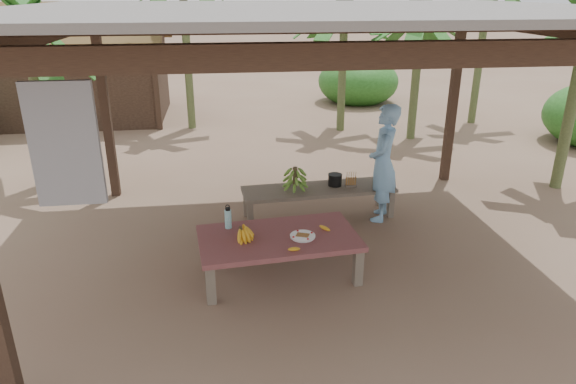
{
  "coord_description": "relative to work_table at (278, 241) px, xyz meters",
  "views": [
    {
      "loc": [
        -1.06,
        -5.76,
        3.11
      ],
      "look_at": [
        -0.28,
        0.04,
        0.8
      ],
      "focal_mm": 32.0,
      "sensor_mm": 36.0,
      "label": 1
    }
  ],
  "objects": [
    {
      "name": "hut",
      "position": [
        -4.03,
        8.54,
        0.67
      ],
      "size": [
        4.4,
        3.43,
        2.85
      ],
      "color": "black",
      "rests_on": "ground"
    },
    {
      "name": "banana_plant_n",
      "position": [
        2.23,
        6.41,
        2.17
      ],
      "size": [
        1.8,
        1.8,
        3.1
      ],
      "color": "#596638",
      "rests_on": "ground"
    },
    {
      "name": "ground",
      "position": [
        0.47,
        0.54,
        -0.43
      ],
      "size": [
        80.0,
        80.0,
        0.0
      ],
      "primitive_type": "plane",
      "color": "brown",
      "rests_on": "ground"
    },
    {
      "name": "cooking_pot",
      "position": [
        1.02,
        1.63,
        0.1
      ],
      "size": [
        0.2,
        0.2,
        0.17
      ],
      "primitive_type": "cylinder",
      "color": "black",
      "rests_on": "bench"
    },
    {
      "name": "banana_plant_ne",
      "position": [
        3.63,
        5.49,
        1.99
      ],
      "size": [
        1.8,
        1.8,
        2.91
      ],
      "color": "#596638",
      "rests_on": "ground"
    },
    {
      "name": "green_banana_stalk",
      "position": [
        0.42,
        1.54,
        0.19
      ],
      "size": [
        0.33,
        0.33,
        0.35
      ],
      "primitive_type": null,
      "rotation": [
        0.0,
        0.0,
        0.06
      ],
      "color": "#598C2D",
      "rests_on": "bench"
    },
    {
      "name": "woman",
      "position": [
        1.65,
        1.39,
        0.41
      ],
      "size": [
        0.61,
        0.72,
        1.68
      ],
      "primitive_type": "imported",
      "rotation": [
        0.0,
        0.0,
        -1.97
      ],
      "color": "#7DB7ED",
      "rests_on": "ground"
    },
    {
      "name": "banana_plant_w",
      "position": [
        -3.53,
        3.61,
        1.97
      ],
      "size": [
        1.8,
        1.8,
        2.89
      ],
      "color": "#596638",
      "rests_on": "ground"
    },
    {
      "name": "bench",
      "position": [
        0.77,
        1.56,
        -0.04
      ],
      "size": [
        2.23,
        0.73,
        0.45
      ],
      "rotation": [
        0.0,
        0.0,
        0.06
      ],
      "color": "brown",
      "rests_on": "ground"
    },
    {
      "name": "plate",
      "position": [
        0.27,
        -0.08,
        0.08
      ],
      "size": [
        0.29,
        0.29,
        0.04
      ],
      "color": "white",
      "rests_on": "work_table"
    },
    {
      "name": "pavilion",
      "position": [
        0.46,
        0.53,
        2.34
      ],
      "size": [
        6.6,
        5.6,
        2.95
      ],
      "color": "black",
      "rests_on": "ground"
    },
    {
      "name": "loose_banana_side",
      "position": [
        0.56,
        0.08,
        0.09
      ],
      "size": [
        0.14,
        0.13,
        0.04
      ],
      "primitive_type": "ellipsoid",
      "rotation": [
        0.0,
        0.0,
        0.88
      ],
      "color": "yellow",
      "rests_on": "work_table"
    },
    {
      "name": "skewer_rack",
      "position": [
        1.23,
        1.54,
        0.14
      ],
      "size": [
        0.18,
        0.09,
        0.24
      ],
      "primitive_type": null,
      "rotation": [
        0.0,
        0.0,
        0.06
      ],
      "color": "#A57F47",
      "rests_on": "bench"
    },
    {
      "name": "ripe_banana_bunch",
      "position": [
        -0.43,
        -0.03,
        0.15
      ],
      "size": [
        0.33,
        0.31,
        0.17
      ],
      "primitive_type": null,
      "rotation": [
        0.0,
        0.0,
        -0.27
      ],
      "color": "yellow",
      "rests_on": "work_table"
    },
    {
      "name": "work_table",
      "position": [
        0.0,
        0.0,
        0.0
      ],
      "size": [
        1.88,
        1.16,
        0.5
      ],
      "rotation": [
        0.0,
        0.0,
        0.09
      ],
      "color": "brown",
      "rests_on": "ground"
    },
    {
      "name": "loose_banana_front",
      "position": [
        0.12,
        -0.38,
        0.09
      ],
      "size": [
        0.15,
        0.09,
        0.04
      ],
      "primitive_type": "ellipsoid",
      "rotation": [
        0.0,
        0.0,
        1.92
      ],
      "color": "yellow",
      "rests_on": "work_table"
    },
    {
      "name": "water_flask",
      "position": [
        -0.56,
        0.29,
        0.19
      ],
      "size": [
        0.08,
        0.08,
        0.3
      ],
      "color": "#3DB7BF",
      "rests_on": "work_table"
    }
  ]
}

